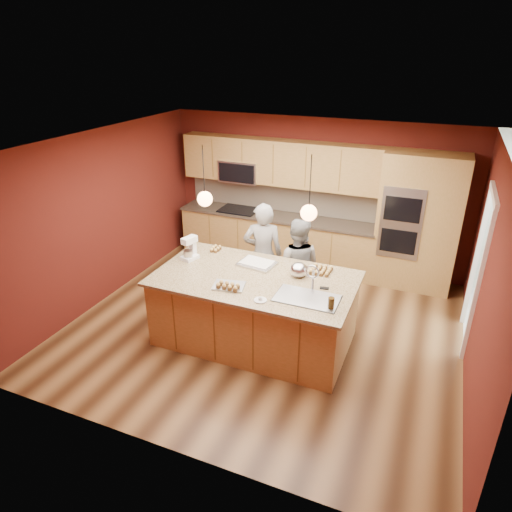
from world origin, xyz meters
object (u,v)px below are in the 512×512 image
at_px(island, 256,309).
at_px(person_right, 297,266).
at_px(mixing_bowl, 299,270).
at_px(stand_mixer, 190,250).
at_px(person_left, 263,255).

xyz_separation_m(island, person_right, (0.26, 1.01, 0.25)).
bearing_deg(mixing_bowl, person_right, 109.14).
bearing_deg(person_right, mixing_bowl, 102.37).
bearing_deg(stand_mixer, person_left, 61.46).
height_order(person_left, person_right, person_left).
xyz_separation_m(person_right, stand_mixer, (-1.36, -0.83, 0.38)).
distance_m(person_right, stand_mixer, 1.64).
relative_size(person_left, mixing_bowl, 6.99).
xyz_separation_m(person_left, person_right, (0.55, 0.00, -0.09)).
relative_size(person_right, stand_mixer, 4.48).
distance_m(person_left, stand_mixer, 1.19).
bearing_deg(person_left, mixing_bowl, 118.69).
xyz_separation_m(person_left, stand_mixer, (-0.81, -0.83, 0.29)).
xyz_separation_m(person_left, mixing_bowl, (0.81, -0.75, 0.24)).
xyz_separation_m(island, person_left, (-0.30, 1.01, 0.34)).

